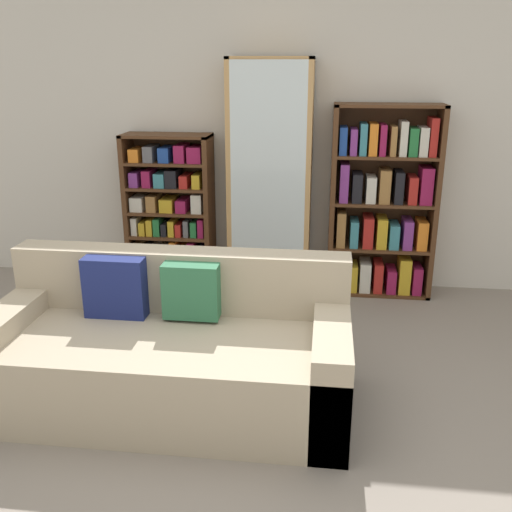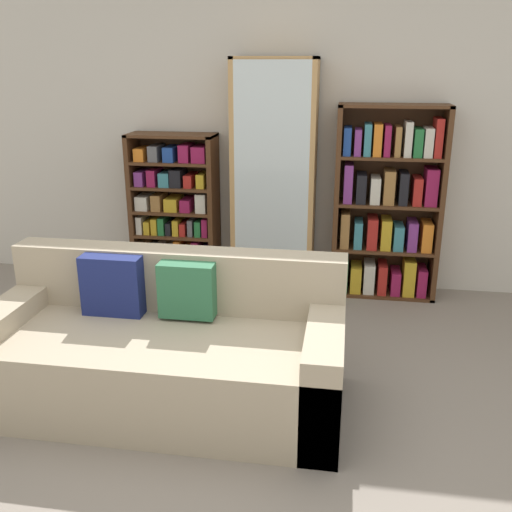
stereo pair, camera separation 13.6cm
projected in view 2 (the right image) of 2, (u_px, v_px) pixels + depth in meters
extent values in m
plane|color=gray|center=(227.00, 465.00, 2.81)|extent=(16.00, 16.00, 0.00)
cube|color=beige|center=(288.00, 129.00, 4.80)|extent=(6.81, 0.06, 2.70)
cube|color=tan|center=(164.00, 368.00, 3.25)|extent=(2.02, 0.90, 0.46)
cube|color=tan|center=(178.00, 279.00, 3.44)|extent=(2.02, 0.20, 0.37)
cube|color=tan|center=(16.00, 346.00, 3.37)|extent=(0.20, 0.90, 0.58)
cube|color=tan|center=(324.00, 371.00, 3.10)|extent=(0.20, 0.90, 0.58)
cube|color=navy|center=(112.00, 286.00, 3.35)|extent=(0.36, 0.12, 0.36)
cube|color=#2D6B47|center=(187.00, 290.00, 3.28)|extent=(0.32, 0.12, 0.32)
cube|color=#4C2D19|center=(136.00, 209.00, 5.02)|extent=(0.04, 0.32, 1.32)
cube|color=#4C2D19|center=(214.00, 212.00, 4.92)|extent=(0.04, 0.32, 1.32)
cube|color=#4C2D19|center=(171.00, 135.00, 4.76)|extent=(0.74, 0.32, 0.02)
cube|color=#4C2D19|center=(178.00, 280.00, 5.18)|extent=(0.74, 0.32, 0.02)
cube|color=#4C2D19|center=(180.00, 206.00, 5.11)|extent=(0.74, 0.01, 1.32)
cube|color=#4C2D19|center=(177.00, 256.00, 5.11)|extent=(0.66, 0.32, 0.02)
cube|color=#4C2D19|center=(176.00, 234.00, 5.04)|extent=(0.66, 0.32, 0.02)
cube|color=#4C2D19|center=(175.00, 210.00, 4.97)|extent=(0.66, 0.32, 0.02)
cube|color=#4C2D19|center=(174.00, 186.00, 4.90)|extent=(0.66, 0.32, 0.02)
cube|color=#4C2D19|center=(172.00, 162.00, 4.83)|extent=(0.66, 0.32, 0.02)
cube|color=#7A3384|center=(147.00, 271.00, 5.19)|extent=(0.06, 0.24, 0.12)
cube|color=gold|center=(154.00, 270.00, 5.17)|extent=(0.04, 0.24, 0.15)
cube|color=#AD231E|center=(161.00, 270.00, 5.16)|extent=(0.04, 0.24, 0.16)
cube|color=#7A3384|center=(167.00, 272.00, 5.16)|extent=(0.04, 0.24, 0.11)
cube|color=#8E1947|center=(174.00, 271.00, 5.15)|extent=(0.04, 0.24, 0.14)
cube|color=#237038|center=(181.00, 272.00, 5.14)|extent=(0.04, 0.24, 0.13)
cube|color=#5B5B60|center=(187.00, 272.00, 5.13)|extent=(0.05, 0.24, 0.14)
cube|color=#5B5B60|center=(195.00, 274.00, 5.12)|extent=(0.04, 0.24, 0.11)
cube|color=#8E1947|center=(202.00, 274.00, 5.11)|extent=(0.06, 0.24, 0.12)
cube|color=gold|center=(209.00, 272.00, 5.09)|extent=(0.04, 0.24, 0.16)
cube|color=olive|center=(146.00, 246.00, 5.11)|extent=(0.07, 0.24, 0.14)
cube|color=#5B5B60|center=(154.00, 249.00, 5.11)|extent=(0.06, 0.24, 0.11)
cube|color=beige|center=(163.00, 248.00, 5.09)|extent=(0.07, 0.24, 0.13)
cube|color=beige|center=(172.00, 249.00, 5.08)|extent=(0.06, 0.24, 0.11)
cube|color=orange|center=(180.00, 247.00, 5.06)|extent=(0.05, 0.24, 0.16)
cube|color=orange|center=(190.00, 249.00, 5.05)|extent=(0.05, 0.24, 0.13)
cube|color=#8E1947|center=(198.00, 248.00, 5.04)|extent=(0.06, 0.24, 0.16)
cube|color=#7A3384|center=(207.00, 251.00, 5.03)|extent=(0.06, 0.24, 0.11)
cube|color=beige|center=(143.00, 223.00, 5.04)|extent=(0.05, 0.24, 0.15)
cube|color=gold|center=(151.00, 225.00, 5.04)|extent=(0.05, 0.24, 0.11)
cube|color=gold|center=(158.00, 224.00, 5.02)|extent=(0.05, 0.24, 0.14)
cube|color=#237038|center=(165.00, 224.00, 5.01)|extent=(0.05, 0.24, 0.15)
cube|color=black|center=(172.00, 227.00, 5.01)|extent=(0.05, 0.24, 0.11)
cube|color=gold|center=(179.00, 225.00, 5.00)|extent=(0.05, 0.24, 0.14)
cube|color=#AD231E|center=(186.00, 227.00, 4.99)|extent=(0.05, 0.24, 0.11)
cube|color=#5B5B60|center=(193.00, 226.00, 4.98)|extent=(0.04, 0.24, 0.14)
cube|color=#237038|center=(200.00, 226.00, 4.97)|extent=(0.05, 0.24, 0.13)
cube|color=#8E1947|center=(207.00, 225.00, 4.95)|extent=(0.05, 0.24, 0.16)
cube|color=beige|center=(145.00, 201.00, 4.98)|extent=(0.11, 0.24, 0.12)
cube|color=olive|center=(159.00, 201.00, 4.95)|extent=(0.08, 0.24, 0.14)
cube|color=gold|center=(174.00, 203.00, 4.94)|extent=(0.11, 0.24, 0.11)
cube|color=#8E1947|center=(188.00, 204.00, 4.92)|extent=(0.09, 0.24, 0.11)
cube|color=beige|center=(203.00, 201.00, 4.89)|extent=(0.09, 0.24, 0.16)
cube|color=#7A3384|center=(143.00, 177.00, 4.91)|extent=(0.07, 0.24, 0.12)
cube|color=#8E1947|center=(155.00, 177.00, 4.89)|extent=(0.07, 0.24, 0.14)
cube|color=teal|center=(167.00, 178.00, 4.88)|extent=(0.09, 0.24, 0.12)
cube|color=black|center=(179.00, 177.00, 4.86)|extent=(0.10, 0.24, 0.15)
cube|color=#AD231E|center=(191.00, 180.00, 4.85)|extent=(0.07, 0.24, 0.11)
cube|color=gold|center=(203.00, 180.00, 4.83)|extent=(0.07, 0.24, 0.12)
cube|color=orange|center=(143.00, 154.00, 4.84)|extent=(0.09, 0.24, 0.11)
cube|color=#5B5B60|center=(157.00, 153.00, 4.82)|extent=(0.08, 0.24, 0.13)
cube|color=#1E4293|center=(172.00, 153.00, 4.80)|extent=(0.09, 0.24, 0.12)
cube|color=#8E1947|center=(187.00, 152.00, 4.78)|extent=(0.09, 0.24, 0.14)
cube|color=#8E1947|center=(201.00, 154.00, 4.76)|extent=(0.12, 0.24, 0.13)
cube|color=tan|center=(236.00, 178.00, 4.77)|extent=(0.04, 0.36, 1.93)
cube|color=tan|center=(313.00, 180.00, 4.67)|extent=(0.04, 0.36, 1.93)
cube|color=tan|center=(275.00, 58.00, 4.41)|extent=(0.68, 0.36, 0.02)
cube|color=tan|center=(273.00, 286.00, 5.03)|extent=(0.68, 0.36, 0.02)
cube|color=tan|center=(277.00, 175.00, 4.88)|extent=(0.68, 0.01, 1.93)
cube|color=silver|center=(271.00, 184.00, 4.56)|extent=(0.60, 0.01, 1.90)
cube|color=tan|center=(273.00, 244.00, 4.90)|extent=(0.60, 0.32, 0.02)
cube|color=tan|center=(274.00, 201.00, 4.78)|extent=(0.60, 0.32, 0.02)
cube|color=tan|center=(274.00, 157.00, 4.66)|extent=(0.60, 0.32, 0.02)
cube|color=tan|center=(275.00, 109.00, 4.54)|extent=(0.60, 0.32, 0.02)
cylinder|color=silver|center=(252.00, 280.00, 5.04)|extent=(0.01, 0.01, 0.07)
cone|color=silver|center=(252.00, 272.00, 5.02)|extent=(0.09, 0.09, 0.08)
cylinder|color=silver|center=(273.00, 281.00, 5.02)|extent=(0.01, 0.01, 0.07)
cone|color=silver|center=(273.00, 273.00, 4.99)|extent=(0.09, 0.09, 0.08)
cylinder|color=silver|center=(294.00, 282.00, 4.99)|extent=(0.01, 0.01, 0.07)
cone|color=silver|center=(294.00, 274.00, 4.97)|extent=(0.09, 0.09, 0.08)
cylinder|color=silver|center=(249.00, 238.00, 4.91)|extent=(0.01, 0.01, 0.08)
cone|color=silver|center=(249.00, 228.00, 4.89)|extent=(0.09, 0.09, 0.09)
cylinder|color=silver|center=(265.00, 238.00, 4.90)|extent=(0.01, 0.01, 0.08)
cone|color=silver|center=(266.00, 229.00, 4.87)|extent=(0.09, 0.09, 0.09)
cylinder|color=silver|center=(282.00, 239.00, 4.88)|extent=(0.01, 0.01, 0.08)
cone|color=silver|center=(282.00, 229.00, 4.86)|extent=(0.09, 0.09, 0.09)
cylinder|color=silver|center=(298.00, 240.00, 4.86)|extent=(0.01, 0.01, 0.08)
cone|color=silver|center=(298.00, 230.00, 4.83)|extent=(0.09, 0.09, 0.09)
cylinder|color=silver|center=(252.00, 194.00, 4.81)|extent=(0.01, 0.01, 0.08)
cone|color=silver|center=(252.00, 184.00, 4.78)|extent=(0.09, 0.09, 0.09)
cylinder|color=silver|center=(274.00, 195.00, 4.78)|extent=(0.01, 0.01, 0.08)
cone|color=silver|center=(274.00, 185.00, 4.75)|extent=(0.09, 0.09, 0.09)
cylinder|color=silver|center=(296.00, 196.00, 4.74)|extent=(0.01, 0.01, 0.08)
cone|color=silver|center=(296.00, 186.00, 4.71)|extent=(0.09, 0.09, 0.09)
cylinder|color=silver|center=(249.00, 149.00, 4.69)|extent=(0.01, 0.01, 0.08)
cone|color=silver|center=(249.00, 139.00, 4.66)|extent=(0.09, 0.09, 0.10)
cylinder|color=silver|center=(266.00, 150.00, 4.66)|extent=(0.01, 0.01, 0.08)
cone|color=silver|center=(266.00, 139.00, 4.63)|extent=(0.09, 0.09, 0.10)
cylinder|color=silver|center=(283.00, 150.00, 4.63)|extent=(0.01, 0.01, 0.08)
cone|color=silver|center=(283.00, 140.00, 4.61)|extent=(0.09, 0.09, 0.10)
cylinder|color=silver|center=(300.00, 151.00, 4.62)|extent=(0.01, 0.01, 0.08)
cone|color=silver|center=(300.00, 140.00, 4.60)|extent=(0.09, 0.09, 0.10)
cylinder|color=silver|center=(247.00, 102.00, 4.56)|extent=(0.01, 0.01, 0.08)
cone|color=silver|center=(247.00, 91.00, 4.53)|extent=(0.08, 0.08, 0.09)
cylinder|color=silver|center=(261.00, 103.00, 4.54)|extent=(0.01, 0.01, 0.08)
cone|color=silver|center=(261.00, 91.00, 4.51)|extent=(0.08, 0.08, 0.09)
cylinder|color=silver|center=(275.00, 103.00, 4.51)|extent=(0.01, 0.01, 0.08)
cone|color=silver|center=(275.00, 92.00, 4.48)|extent=(0.08, 0.08, 0.09)
cylinder|color=silver|center=(289.00, 103.00, 4.50)|extent=(0.01, 0.01, 0.08)
cone|color=silver|center=(289.00, 92.00, 4.47)|extent=(0.08, 0.08, 0.09)
cylinder|color=silver|center=(303.00, 103.00, 4.49)|extent=(0.01, 0.01, 0.08)
cone|color=silver|center=(303.00, 92.00, 4.47)|extent=(0.08, 0.08, 0.09)
cube|color=#4C2D19|center=(337.00, 202.00, 4.72)|extent=(0.04, 0.32, 1.58)
cube|color=#4C2D19|center=(439.00, 205.00, 4.59)|extent=(0.04, 0.32, 1.58)
cube|color=#4C2D19|center=(395.00, 106.00, 4.41)|extent=(0.86, 0.32, 0.02)
cube|color=#4C2D19|center=(381.00, 292.00, 4.91)|extent=(0.86, 0.32, 0.02)
cube|color=#4C2D19|center=(386.00, 199.00, 4.80)|extent=(0.86, 0.01, 1.58)
cube|color=#4C2D19|center=(384.00, 248.00, 4.78)|extent=(0.78, 0.32, 0.02)
cube|color=#4C2D19|center=(387.00, 204.00, 4.66)|extent=(0.78, 0.32, 0.02)
cube|color=#4C2D19|center=(391.00, 157.00, 4.53)|extent=(0.78, 0.32, 0.02)
cube|color=#237038|center=(343.00, 273.00, 4.89)|extent=(0.08, 0.24, 0.29)
cube|color=gold|center=(356.00, 277.00, 4.89)|extent=(0.09, 0.24, 0.23)
cube|color=beige|center=(369.00, 276.00, 4.87)|extent=(0.09, 0.24, 0.25)
cube|color=#AD231E|center=(382.00, 277.00, 4.85)|extent=(0.07, 0.24, 0.25)
cube|color=#8E1947|center=(395.00, 281.00, 4.84)|extent=(0.08, 0.24, 0.20)
cube|color=gold|center=(408.00, 276.00, 4.81)|extent=(0.09, 0.24, 0.30)
cube|color=#8E1947|center=(421.00, 280.00, 4.81)|extent=(0.08, 0.24, 0.23)
cube|color=olive|center=(345.00, 228.00, 4.77)|extent=(0.07, 0.24, 0.29)
cube|color=teal|center=(358.00, 233.00, 4.76)|extent=(0.07, 0.24, 0.22)
cube|color=#AD231E|center=(372.00, 232.00, 4.74)|extent=(0.08, 0.24, 0.26)
cube|color=gold|center=(386.00, 233.00, 4.72)|extent=(0.08, 0.24, 0.25)
cube|color=teal|center=(398.00, 236.00, 4.72)|extent=(0.08, 0.24, 0.20)
cube|color=#7A3384|center=(412.00, 234.00, 4.69)|extent=(0.08, 0.24, 0.24)
cube|color=orange|center=(426.00, 235.00, 4.68)|extent=(0.08, 0.24, 0.24)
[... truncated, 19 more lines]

